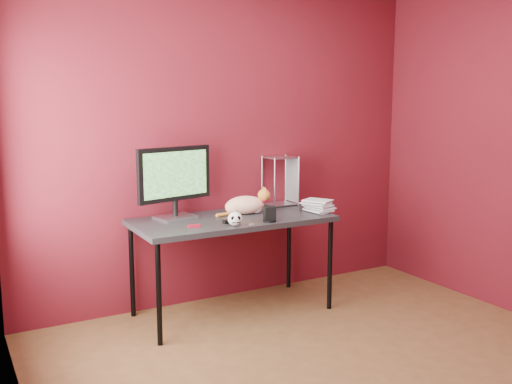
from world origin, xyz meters
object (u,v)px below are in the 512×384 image
desk (232,224)px  monitor (175,179)px  book_stack (312,145)px  speaker (270,215)px  cat (246,205)px  skull_mug (235,219)px

desk → monitor: bearing=156.2°
book_stack → speaker: bearing=-163.9°
cat → book_stack: size_ratio=0.42×
monitor → skull_mug: size_ratio=5.48×
desk → cat: size_ratio=3.34×
skull_mug → speaker: bearing=23.1°
cat → speaker: bearing=-71.8°
monitor → cat: (0.55, -0.09, -0.23)m
monitor → book_stack: bearing=-30.1°
speaker → book_stack: bearing=32.0°
monitor → speaker: (0.56, -0.44, -0.25)m
desk → monitor: (-0.39, 0.17, 0.35)m
skull_mug → book_stack: book_stack is taller
monitor → book_stack: (1.02, -0.30, 0.23)m
monitor → desk: bearing=-37.4°
speaker → book_stack: (0.46, 0.13, 0.48)m
speaker → skull_mug: bearing=-162.3°
monitor → book_stack: 1.09m
desk → speaker: bearing=-56.8°
monitor → cat: monitor is taller
monitor → cat: bearing=-23.3°
skull_mug → desk: bearing=88.6°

